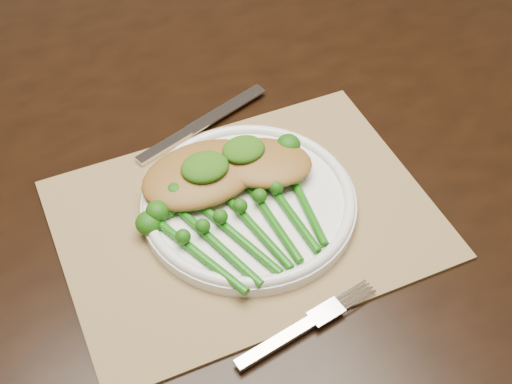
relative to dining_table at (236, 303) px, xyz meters
name	(u,v)px	position (x,y,z in m)	size (l,w,h in m)	color
dining_table	(236,303)	(0.00, 0.00, 0.00)	(1.60, 0.91, 0.75)	black
placemat	(246,219)	(-0.03, -0.13, 0.37)	(0.42, 0.31, 0.00)	olive
dinner_plate	(249,202)	(-0.02, -0.11, 0.39)	(0.25, 0.25, 0.02)	white
knife	(191,130)	(-0.04, 0.03, 0.38)	(0.20, 0.08, 0.01)	silver
fork	(315,319)	(-0.02, -0.28, 0.38)	(0.17, 0.05, 0.01)	silver
chicken_fillet_left	(202,174)	(-0.06, -0.07, 0.41)	(0.15, 0.10, 0.03)	olive
chicken_fillet_right	(262,163)	(0.01, -0.08, 0.41)	(0.12, 0.08, 0.02)	olive
pesto_dollop_left	(205,167)	(-0.06, -0.07, 0.42)	(0.06, 0.05, 0.02)	#1A460A
pesto_dollop_right	(244,149)	(-0.01, -0.07, 0.42)	(0.05, 0.04, 0.02)	#1A460A
broccolini_bundle	(251,224)	(-0.04, -0.15, 0.40)	(0.20, 0.21, 0.04)	#13570B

